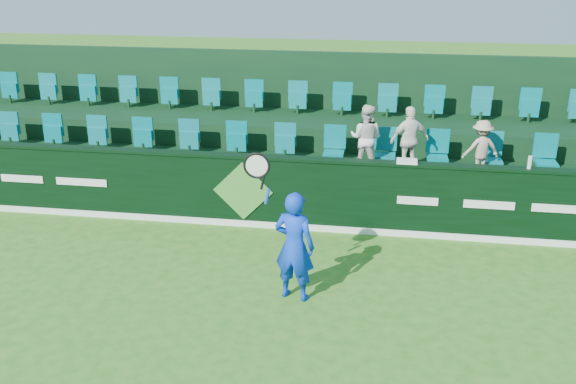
% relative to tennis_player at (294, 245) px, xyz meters
% --- Properties ---
extents(ground, '(60.00, 60.00, 0.00)m').
position_rel_tennis_player_xyz_m(ground, '(-1.28, -1.51, -0.84)').
color(ground, '#276B19').
rests_on(ground, ground).
extents(sponsor_hoarding, '(16.00, 0.25, 1.35)m').
position_rel_tennis_player_xyz_m(sponsor_hoarding, '(-1.28, 2.49, -0.17)').
color(sponsor_hoarding, black).
rests_on(sponsor_hoarding, ground).
extents(stand_tier_front, '(16.00, 2.00, 0.80)m').
position_rel_tennis_player_xyz_m(stand_tier_front, '(-1.28, 3.59, -0.44)').
color(stand_tier_front, black).
rests_on(stand_tier_front, ground).
extents(stand_tier_back, '(16.00, 1.80, 1.30)m').
position_rel_tennis_player_xyz_m(stand_tier_back, '(-1.28, 5.49, -0.19)').
color(stand_tier_back, black).
rests_on(stand_tier_back, ground).
extents(stand_rear, '(16.00, 4.10, 2.60)m').
position_rel_tennis_player_xyz_m(stand_rear, '(-1.28, 5.93, 0.37)').
color(stand_rear, black).
rests_on(stand_rear, ground).
extents(seat_row_front, '(13.50, 0.50, 0.60)m').
position_rel_tennis_player_xyz_m(seat_row_front, '(-1.28, 3.99, 0.26)').
color(seat_row_front, '#026C71').
rests_on(seat_row_front, stand_tier_front).
extents(seat_row_back, '(13.50, 0.50, 0.60)m').
position_rel_tennis_player_xyz_m(seat_row_back, '(-1.28, 5.79, 0.76)').
color(seat_row_back, '#026C71').
rests_on(seat_row_back, stand_tier_back).
extents(tennis_player, '(1.07, 0.52, 2.27)m').
position_rel_tennis_player_xyz_m(tennis_player, '(0.00, 0.00, 0.00)').
color(tennis_player, '#0C35CC').
rests_on(tennis_player, ground).
extents(spectator_left, '(0.72, 0.62, 1.28)m').
position_rel_tennis_player_xyz_m(spectator_left, '(0.84, 3.61, 0.60)').
color(spectator_left, silver).
rests_on(spectator_left, stand_tier_front).
extents(spectator_middle, '(0.81, 0.57, 1.28)m').
position_rel_tennis_player_xyz_m(spectator_middle, '(1.66, 3.61, 0.60)').
color(spectator_middle, white).
rests_on(spectator_middle, stand_tier_front).
extents(spectator_right, '(0.77, 0.57, 1.07)m').
position_rel_tennis_player_xyz_m(spectator_right, '(2.97, 3.61, 0.49)').
color(spectator_right, tan).
rests_on(spectator_right, stand_tier_front).
extents(towel, '(0.35, 0.23, 0.05)m').
position_rel_tennis_player_xyz_m(towel, '(1.60, 2.49, 0.53)').
color(towel, white).
rests_on(towel, sponsor_hoarding).
extents(drinks_bottle, '(0.07, 0.07, 0.22)m').
position_rel_tennis_player_xyz_m(drinks_bottle, '(3.61, 2.49, 0.62)').
color(drinks_bottle, silver).
rests_on(drinks_bottle, sponsor_hoarding).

